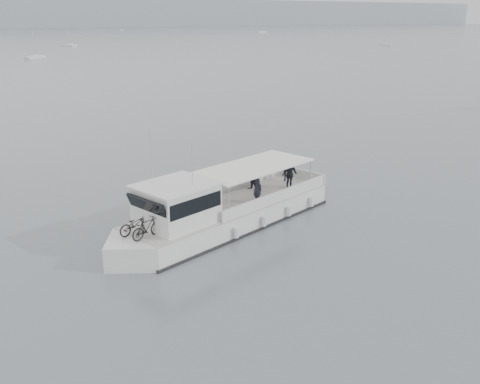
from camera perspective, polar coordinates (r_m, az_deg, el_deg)
ground at (r=32.28m, az=4.75°, el=0.53°), size 1400.00×1400.00×0.00m
tour_boat at (r=25.34m, az=-2.75°, el=-2.26°), size 13.13×6.28×5.53m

